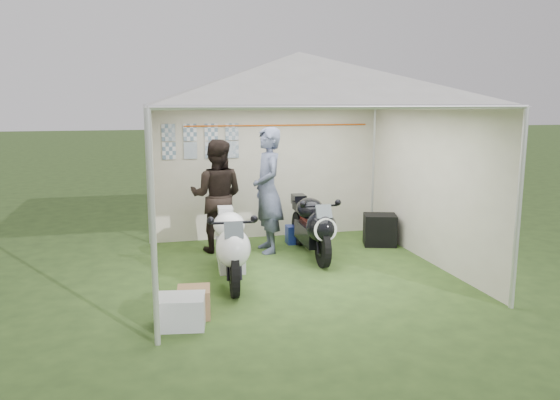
# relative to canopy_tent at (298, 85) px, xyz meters

# --- Properties ---
(ground) EXTENTS (80.00, 80.00, 0.00)m
(ground) POSITION_rel_canopy_tent_xyz_m (0.00, -0.03, -2.58)
(ground) COLOR #2E461C
(ground) RESTS_ON ground
(canopy_tent) EXTENTS (5.66, 5.66, 3.00)m
(canopy_tent) POSITION_rel_canopy_tent_xyz_m (0.00, 0.00, 0.00)
(canopy_tent) COLOR silver
(canopy_tent) RESTS_ON ground
(motorcycle_white) EXTENTS (0.51, 1.91, 0.94)m
(motorcycle_white) POSITION_rel_canopy_tent_xyz_m (-1.01, -0.34, -2.05)
(motorcycle_white) COLOR black
(motorcycle_white) RESTS_ON ground
(motorcycle_black) EXTENTS (0.44, 1.87, 0.92)m
(motorcycle_black) POSITION_rel_canopy_tent_xyz_m (0.39, 0.53, -2.06)
(motorcycle_black) COLOR black
(motorcycle_black) RESTS_ON ground
(paddock_stand) EXTENTS (0.41, 0.26, 0.30)m
(paddock_stand) POSITION_rel_canopy_tent_xyz_m (0.41, 1.38, -2.42)
(paddock_stand) COLOR #273DC2
(paddock_stand) RESTS_ON ground
(person_dark_jacket) EXTENTS (1.03, 0.91, 1.78)m
(person_dark_jacket) POSITION_rel_canopy_tent_xyz_m (-0.97, 1.23, -1.69)
(person_dark_jacket) COLOR black
(person_dark_jacket) RESTS_ON ground
(person_blue_jacket) EXTENTS (0.50, 0.73, 1.97)m
(person_blue_jacket) POSITION_rel_canopy_tent_xyz_m (-0.20, 1.02, -1.59)
(person_blue_jacket) COLOR slate
(person_blue_jacket) RESTS_ON ground
(equipment_box) EXTENTS (0.61, 0.55, 0.52)m
(equipment_box) POSITION_rel_canopy_tent_xyz_m (1.68, 0.93, -2.32)
(equipment_box) COLOR black
(equipment_box) RESTS_ON ground
(crate_0) EXTENTS (0.56, 0.47, 0.33)m
(crate_0) POSITION_rel_canopy_tent_xyz_m (-1.74, -1.64, -2.41)
(crate_0) COLOR #B1B6BB
(crate_0) RESTS_ON ground
(crate_1) EXTENTS (0.40, 0.40, 0.32)m
(crate_1) POSITION_rel_canopy_tent_xyz_m (-1.58, -1.39, -2.41)
(crate_1) COLOR olive
(crate_1) RESTS_ON ground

